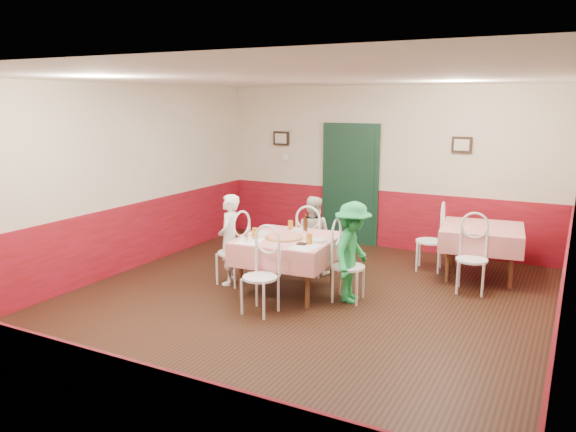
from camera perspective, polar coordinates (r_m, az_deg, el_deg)
The scene contains 39 objects.
floor at distance 7.07m, azimuth 0.30°, elevation -9.49°, with size 7.00×7.00×0.00m, color black.
ceiling at distance 6.60m, azimuth 0.32°, elevation 13.81°, with size 7.00×7.00×0.00m, color white.
back_wall at distance 9.90m, azimuth 9.72°, elevation 4.84°, with size 6.00×0.10×2.80m, color beige.
front_wall at distance 4.01m, azimuth -23.53°, elevation -6.08°, with size 6.00×0.10×2.80m, color beige.
left_wall at distance 8.49m, azimuth -18.00°, elevation 3.30°, with size 0.10×7.00×2.80m, color beige.
right_wall at distance 5.97m, azimuth 26.81°, elevation -0.76°, with size 0.10×7.00×2.80m, color beige.
wainscot_back at distance 10.03m, azimuth 9.52°, elevation -0.28°, with size 6.00×0.03×1.00m, color maroon.
wainscot_front at distance 4.37m, azimuth -22.36°, elevation -17.36°, with size 6.00×0.03×1.00m, color maroon.
wainscot_left at distance 8.65m, azimuth -17.55°, elevation -2.61°, with size 0.03×7.00×1.00m, color maroon.
wainscot_right at distance 6.21m, azimuth 25.90°, elevation -8.89°, with size 0.03×7.00×1.00m, color maroon.
door at distance 10.10m, azimuth 6.33°, elevation 3.06°, with size 0.96×0.06×2.10m, color black.
picture_left at distance 10.60m, azimuth -0.69°, elevation 7.89°, with size 0.32×0.03×0.26m, color black.
picture_right at distance 9.49m, azimuth 17.25°, elevation 6.92°, with size 0.32×0.03×0.26m, color black.
thermostat at distance 10.59m, azimuth -0.21°, elevation 5.98°, with size 0.10×0.03×0.10m, color white.
main_table at distance 7.59m, azimuth 0.00°, elevation -4.99°, with size 1.22×1.22×0.77m, color red.
second_table at distance 8.69m, azimuth 18.99°, elevation -3.49°, with size 1.12×1.12×0.77m, color red.
chair_left at distance 7.94m, azimuth -5.64°, elevation -3.74°, with size 0.42×0.42×0.90m, color white, non-canonical shape.
chair_right at distance 7.29m, azimuth 6.16°, elevation -5.17°, with size 0.42×0.42×0.90m, color white, non-canonical shape.
chair_far at distance 8.33m, azimuth 2.34°, elevation -2.95°, with size 0.42×0.42×0.90m, color white, non-canonical shape.
chair_near at distance 6.84m, azimuth -2.87°, elevation -6.26°, with size 0.42×0.42×0.90m, color white, non-canonical shape.
chair_second_a at distance 8.80m, azimuth 14.20°, elevation -2.50°, with size 0.42×0.42×0.90m, color white, non-canonical shape.
chair_second_b at distance 7.95m, azimuth 18.17°, elevation -4.26°, with size 0.42×0.42×0.90m, color white, non-canonical shape.
pizza at distance 7.43m, azimuth -0.40°, elevation -2.16°, with size 0.48×0.48×0.03m, color #B74723.
plate_left at distance 7.69m, azimuth -2.84°, elevation -1.77°, with size 0.25×0.25×0.01m, color white.
plate_right at distance 7.34m, azimuth 3.05°, elevation -2.41°, with size 0.25×0.25×0.01m, color white.
plate_far at distance 7.88m, azimuth 1.23°, elevation -1.42°, with size 0.25×0.25×0.01m, color white.
glass_a at distance 7.42m, azimuth -3.37°, elevation -1.77°, with size 0.08×0.08×0.14m, color #BF7219.
glass_b at distance 7.13m, azimuth 2.18°, elevation -2.34°, with size 0.07×0.07×0.14m, color #BF7219.
glass_c at distance 7.92m, azimuth 0.26°, elevation -0.93°, with size 0.07×0.07×0.13m, color #BF7219.
beer_bottle at distance 7.80m, azimuth 1.77°, elevation -0.77°, with size 0.06×0.06×0.22m, color #381C0A.
shaker_a at distance 7.30m, azimuth -4.35°, elevation -2.22°, with size 0.04×0.04×0.09m, color silver.
shaker_b at distance 7.22m, azimuth -4.19°, elevation -2.37°, with size 0.04×0.04×0.09m, color silver.
shaker_c at distance 7.36m, azimuth -4.26°, elevation -2.10°, with size 0.04×0.04×0.09m, color #B23319.
menu_left at distance 7.31m, azimuth -3.90°, elevation -2.53°, with size 0.30×0.40×0.00m, color white.
menu_right at distance 7.01m, azimuth 1.81°, elevation -3.14°, with size 0.30×0.40×0.00m, color white.
wallet at distance 7.11m, azimuth 1.40°, elevation -2.85°, with size 0.11×0.09×0.02m, color black.
diner_left at distance 7.91m, azimuth -5.99°, elevation -2.39°, with size 0.47×0.31×1.28m, color gray.
diner_far at distance 8.34m, azimuth 2.47°, elevation -1.96°, with size 0.57×0.44×1.17m, color gray.
diner_right at distance 7.22m, azimuth 6.58°, elevation -3.67°, with size 0.84×0.49×1.31m, color gray.
Camera 1 is at (3.04, -5.85, 2.56)m, focal length 35.00 mm.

